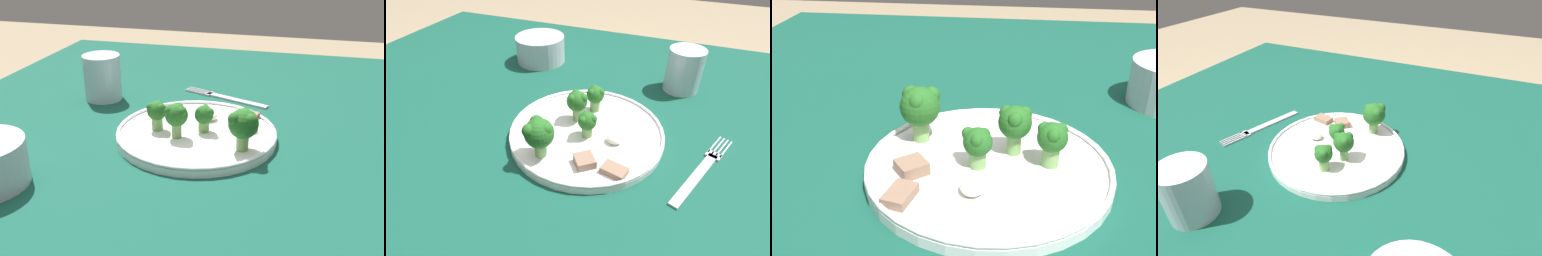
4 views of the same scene
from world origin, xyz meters
The scene contains 11 objects.
table centered at (0.00, 0.00, 0.63)m, with size 1.33×1.11×0.71m.
dinner_plate centered at (0.05, 0.01, 0.72)m, with size 0.28×0.28×0.02m.
fork centered at (0.25, 0.00, 0.72)m, with size 0.09×0.19×0.00m.
drinking_glass centered at (0.19, 0.25, 0.76)m, with size 0.08×0.08×0.10m.
broccoli_floret_near_rim_left centered at (0.02, 0.04, 0.77)m, with size 0.04×0.04×0.06m.
broccoli_floret_center_left centered at (0.00, -0.08, 0.77)m, with size 0.05×0.05×0.07m.
broccoli_floret_back_left centered at (0.05, 0.00, 0.76)m, with size 0.03×0.03×0.05m.
broccoli_floret_front_left centered at (0.04, 0.08, 0.76)m, with size 0.04×0.03×0.05m.
meat_slice_front_slice centered at (0.12, -0.07, 0.73)m, with size 0.04×0.03×0.01m.
meat_slice_middle_slice centered at (0.07, -0.07, 0.73)m, with size 0.04×0.04×0.01m.
sauce_dollop centered at (0.10, 0.00, 0.73)m, with size 0.03×0.03×0.02m.
Camera 1 is at (-0.64, -0.16, 1.06)m, focal length 42.00 mm.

